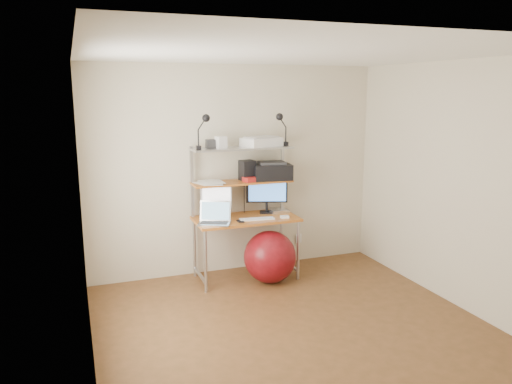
% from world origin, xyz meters
% --- Properties ---
extents(room, '(3.60, 3.60, 3.60)m').
position_xyz_m(room, '(0.00, 0.00, 1.25)').
color(room, brown).
rests_on(room, ground).
extents(computer_desk, '(1.20, 0.60, 1.57)m').
position_xyz_m(computer_desk, '(0.00, 1.50, 0.96)').
color(computer_desk, '#C06C25').
rests_on(computer_desk, ground).
extents(desktop, '(1.20, 0.60, 0.00)m').
position_xyz_m(desktop, '(0.00, 1.44, 0.74)').
color(desktop, '#C06C25').
rests_on(desktop, computer_desk).
extents(mid_shelf, '(1.18, 0.34, 0.00)m').
position_xyz_m(mid_shelf, '(0.00, 1.57, 1.15)').
color(mid_shelf, '#C06C25').
rests_on(mid_shelf, computer_desk).
extents(top_shelf, '(1.18, 0.34, 0.00)m').
position_xyz_m(top_shelf, '(0.00, 1.57, 1.55)').
color(top_shelf, '#B3B4B8').
rests_on(top_shelf, computer_desk).
extents(floor, '(3.60, 3.60, 0.00)m').
position_xyz_m(floor, '(0.00, 0.00, 0.00)').
color(floor, brown).
rests_on(floor, ground).
extents(wall_outlet, '(0.08, 0.01, 0.12)m').
position_xyz_m(wall_outlet, '(0.85, 1.79, 0.30)').
color(wall_outlet, white).
rests_on(wall_outlet, room).
extents(monitor_silver, '(0.35, 0.18, 0.40)m').
position_xyz_m(monitor_silver, '(-0.32, 1.57, 0.95)').
color(monitor_silver, silver).
rests_on(monitor_silver, desktop).
extents(monitor_black, '(0.48, 0.21, 0.50)m').
position_xyz_m(monitor_black, '(0.32, 1.59, 0.99)').
color(monitor_black, black).
rests_on(monitor_black, desktop).
extents(laptop, '(0.43, 0.40, 0.31)m').
position_xyz_m(laptop, '(-0.40, 1.33, 0.79)').
color(laptop, silver).
rests_on(laptop, desktop).
extents(keyboard, '(0.41, 0.16, 0.01)m').
position_xyz_m(keyboard, '(0.09, 1.32, 0.75)').
color(keyboard, white).
rests_on(keyboard, desktop).
extents(mouse, '(0.10, 0.07, 0.03)m').
position_xyz_m(mouse, '(0.42, 1.27, 0.75)').
color(mouse, white).
rests_on(mouse, desktop).
extents(mac_mini, '(0.22, 0.22, 0.04)m').
position_xyz_m(mac_mini, '(0.46, 1.56, 0.76)').
color(mac_mini, silver).
rests_on(mac_mini, desktop).
extents(phone, '(0.07, 0.12, 0.01)m').
position_xyz_m(phone, '(-0.12, 1.29, 0.74)').
color(phone, black).
rests_on(phone, desktop).
extents(printer, '(0.49, 0.37, 0.21)m').
position_xyz_m(printer, '(0.37, 1.56, 1.25)').
color(printer, black).
rests_on(printer, mid_shelf).
extents(nas_cube, '(0.18, 0.18, 0.24)m').
position_xyz_m(nas_cube, '(0.07, 1.60, 1.27)').
color(nas_cube, black).
rests_on(nas_cube, mid_shelf).
extents(red_box, '(0.22, 0.17, 0.06)m').
position_xyz_m(red_box, '(0.11, 1.51, 1.18)').
color(red_box, '#AE1E1B').
rests_on(red_box, mid_shelf).
extents(scanner, '(0.51, 0.41, 0.12)m').
position_xyz_m(scanner, '(0.25, 1.60, 1.61)').
color(scanner, white).
rests_on(scanner, top_shelf).
extents(box_white, '(0.14, 0.13, 0.13)m').
position_xyz_m(box_white, '(-0.26, 1.56, 1.62)').
color(box_white, white).
rests_on(box_white, top_shelf).
extents(box_grey, '(0.10, 0.10, 0.10)m').
position_xyz_m(box_grey, '(-0.37, 1.60, 1.60)').
color(box_grey, '#2F2F32').
rests_on(box_grey, top_shelf).
extents(clip_lamp_left, '(0.16, 0.09, 0.39)m').
position_xyz_m(clip_lamp_left, '(-0.47, 1.46, 1.84)').
color(clip_lamp_left, black).
rests_on(clip_lamp_left, top_shelf).
extents(clip_lamp_right, '(0.15, 0.09, 0.39)m').
position_xyz_m(clip_lamp_right, '(0.47, 1.53, 1.83)').
color(clip_lamp_right, black).
rests_on(clip_lamp_right, top_shelf).
extents(exercise_ball, '(0.61, 0.61, 0.61)m').
position_xyz_m(exercise_ball, '(0.22, 1.22, 0.30)').
color(exercise_ball, maroon).
rests_on(exercise_ball, floor).
extents(paper_stack, '(0.35, 0.40, 0.02)m').
position_xyz_m(paper_stack, '(-0.39, 1.57, 1.16)').
color(paper_stack, white).
rests_on(paper_stack, mid_shelf).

